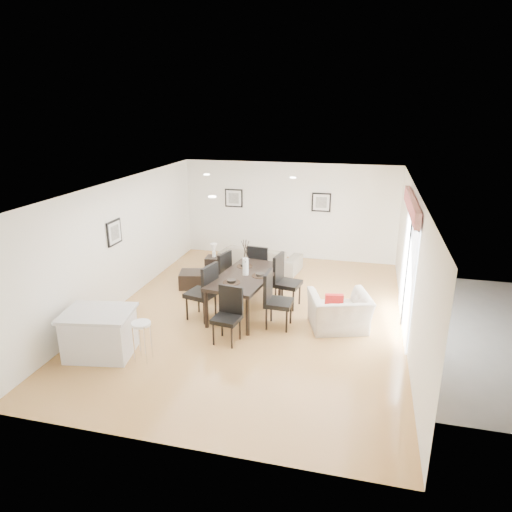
% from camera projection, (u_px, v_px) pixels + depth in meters
% --- Properties ---
extents(ground, '(8.00, 8.00, 0.00)m').
position_uv_depth(ground, '(254.00, 315.00, 9.55)').
color(ground, '#BB834D').
rests_on(ground, ground).
extents(wall_back, '(6.00, 0.04, 2.70)m').
position_uv_depth(wall_back, '(289.00, 211.00, 12.81)').
color(wall_back, white).
rests_on(wall_back, ground).
extents(wall_front, '(6.00, 0.04, 2.70)m').
position_uv_depth(wall_front, '(173.00, 355.00, 5.44)').
color(wall_front, white).
rests_on(wall_front, ground).
extents(wall_left, '(0.04, 8.00, 2.70)m').
position_uv_depth(wall_left, '(119.00, 244.00, 9.81)').
color(wall_left, white).
rests_on(wall_left, ground).
extents(wall_right, '(0.04, 8.00, 2.70)m').
position_uv_depth(wall_right, '(411.00, 266.00, 8.44)').
color(wall_right, white).
rests_on(wall_right, ground).
extents(ceiling, '(6.00, 8.00, 0.02)m').
position_uv_depth(ceiling, '(254.00, 187.00, 8.70)').
color(ceiling, white).
rests_on(ceiling, wall_back).
extents(sofa, '(2.25, 1.16, 0.63)m').
position_uv_depth(sofa, '(260.00, 257.00, 12.18)').
color(sofa, gray).
rests_on(sofa, ground).
extents(armchair, '(1.36, 1.28, 0.72)m').
position_uv_depth(armchair, '(339.00, 312.00, 8.85)').
color(armchair, beige).
rests_on(armchair, ground).
extents(dining_table, '(1.28, 2.14, 0.84)m').
position_uv_depth(dining_table, '(246.00, 279.00, 9.47)').
color(dining_table, black).
rests_on(dining_table, ground).
extents(dining_chair_wnear, '(0.65, 0.65, 1.19)m').
position_uv_depth(dining_chair_wnear, '(205.00, 289.00, 9.17)').
color(dining_chair_wnear, black).
rests_on(dining_chair_wnear, ground).
extents(dining_chair_wfar, '(0.61, 0.61, 1.13)m').
position_uv_depth(dining_chair_wfar, '(220.00, 273.00, 10.11)').
color(dining_chair_wfar, black).
rests_on(dining_chair_wfar, ground).
extents(dining_chair_enear, '(0.53, 0.53, 1.14)m').
position_uv_depth(dining_chair_enear, '(274.00, 296.00, 8.88)').
color(dining_chair_enear, black).
rests_on(dining_chair_enear, ground).
extents(dining_chair_efar, '(0.60, 0.60, 1.15)m').
position_uv_depth(dining_chair_efar, '(284.00, 278.00, 9.82)').
color(dining_chair_efar, black).
rests_on(dining_chair_efar, ground).
extents(dining_chair_head, '(0.53, 0.53, 1.05)m').
position_uv_depth(dining_chair_head, '(228.00, 311.00, 8.36)').
color(dining_chair_head, black).
rests_on(dining_chair_head, ground).
extents(dining_chair_foot, '(0.54, 0.54, 1.10)m').
position_uv_depth(dining_chair_foot, '(259.00, 265.00, 10.66)').
color(dining_chair_foot, black).
rests_on(dining_chair_foot, ground).
extents(vase, '(0.81, 1.33, 0.75)m').
position_uv_depth(vase, '(245.00, 259.00, 9.33)').
color(vase, white).
rests_on(vase, dining_table).
extents(coffee_table, '(1.05, 0.77, 0.38)m').
position_uv_depth(coffee_table, '(200.00, 279.00, 10.98)').
color(coffee_table, black).
rests_on(coffee_table, ground).
extents(side_table, '(0.44, 0.44, 0.54)m').
position_uv_depth(side_table, '(214.00, 267.00, 11.59)').
color(side_table, black).
rests_on(side_table, ground).
extents(table_lamp, '(0.18, 0.18, 0.35)m').
position_uv_depth(table_lamp, '(214.00, 248.00, 11.44)').
color(table_lamp, white).
rests_on(table_lamp, side_table).
extents(cushion, '(0.36, 0.17, 0.35)m').
position_uv_depth(cushion, '(334.00, 303.00, 8.71)').
color(cushion, '#A41715').
rests_on(cushion, armchair).
extents(kitchen_island, '(1.31, 1.09, 0.82)m').
position_uv_depth(kitchen_island, '(100.00, 333.00, 7.92)').
color(kitchen_island, silver).
rests_on(kitchen_island, ground).
extents(bar_stool, '(0.33, 0.33, 0.72)m').
position_uv_depth(bar_stool, '(141.00, 328.00, 7.67)').
color(bar_stool, white).
rests_on(bar_stool, ground).
extents(framed_print_back_left, '(0.52, 0.04, 0.52)m').
position_uv_depth(framed_print_back_left, '(234.00, 198.00, 13.05)').
color(framed_print_back_left, black).
rests_on(framed_print_back_left, wall_back).
extents(framed_print_back_right, '(0.52, 0.04, 0.52)m').
position_uv_depth(framed_print_back_right, '(321.00, 202.00, 12.48)').
color(framed_print_back_right, black).
rests_on(framed_print_back_right, wall_back).
extents(framed_print_left_wall, '(0.04, 0.52, 0.52)m').
position_uv_depth(framed_print_left_wall, '(114.00, 233.00, 9.52)').
color(framed_print_left_wall, black).
rests_on(framed_print_left_wall, wall_left).
extents(sliding_door, '(0.12, 2.70, 2.57)m').
position_uv_depth(sliding_door, '(409.00, 245.00, 8.63)').
color(sliding_door, white).
rests_on(sliding_door, wall_right).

